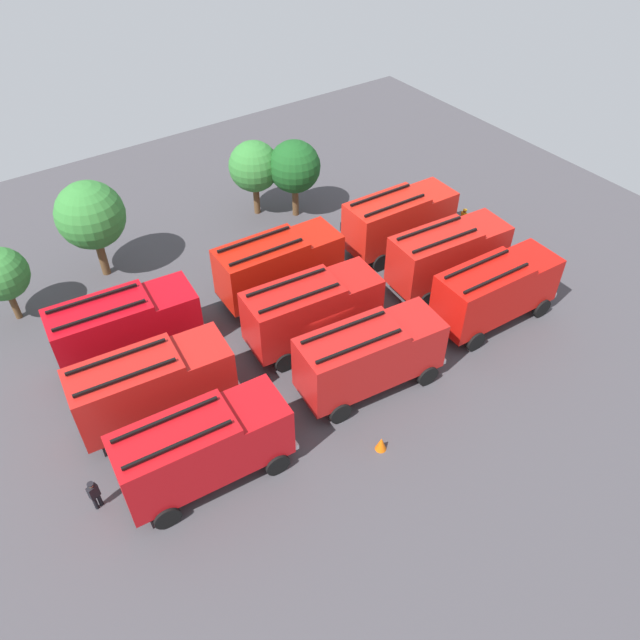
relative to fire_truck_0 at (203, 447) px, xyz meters
name	(u,v)px	position (x,y,z in m)	size (l,w,h in m)	color
ground_plane	(320,340)	(8.73, 4.33, -2.15)	(54.23, 54.23, 0.00)	#423F44
fire_truck_0	(203,447)	(0.00, 0.00, 0.00)	(7.36, 3.17, 3.88)	red
fire_truck_1	(369,355)	(8.77, 0.31, 0.00)	(7.42, 3.38, 3.88)	red
fire_truck_2	(496,290)	(17.23, 0.35, 0.00)	(7.29, 2.97, 3.88)	red
fire_truck_3	(152,384)	(-0.33, 4.34, 0.00)	(7.40, 3.31, 3.88)	red
fire_truck_4	(312,309)	(8.41, 4.55, 0.00)	(7.38, 3.26, 3.88)	red
fire_truck_5	(448,254)	(17.42, 4.14, 0.00)	(7.37, 3.20, 3.88)	red
fire_truck_6	(125,325)	(0.14, 8.75, 0.00)	(7.39, 3.28, 3.88)	red
fire_truck_7	(279,264)	(9.00, 8.73, 0.00)	(7.28, 2.96, 3.88)	red
fire_truck_8	(399,219)	(17.47, 8.48, 0.00)	(7.27, 2.93, 3.88)	red
firefighter_0	(344,230)	(15.15, 10.99, -1.26)	(0.26, 0.43, 1.60)	black
firefighter_1	(452,207)	(22.59, 8.99, -1.15)	(0.44, 0.48, 1.77)	black
firefighter_2	(94,494)	(-4.34, 1.33, -1.26)	(0.47, 0.35, 1.61)	black
firefighter_3	(463,219)	(22.23, 7.56, -1.26)	(0.34, 0.47, 1.61)	black
tree_0	(1,274)	(-3.90, 15.26, 0.81)	(2.85, 2.85, 4.41)	brown
tree_1	(90,216)	(1.51, 16.39, 1.87)	(3.85, 3.85, 5.97)	brown
tree_2	(254,167)	(12.39, 17.11, 1.28)	(3.29, 3.29, 5.10)	brown
tree_3	(294,167)	(14.42, 15.44, 1.38)	(3.39, 3.39, 5.25)	brown
traffic_cone_0	(224,427)	(1.72, 1.85, -1.86)	(0.41, 0.41, 0.59)	#F2600C
traffic_cone_1	(381,444)	(6.96, -3.00, -1.79)	(0.51, 0.51, 0.73)	#F2600C
traffic_cone_2	(259,266)	(9.19, 11.43, -1.87)	(0.40, 0.40, 0.57)	#F2600C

